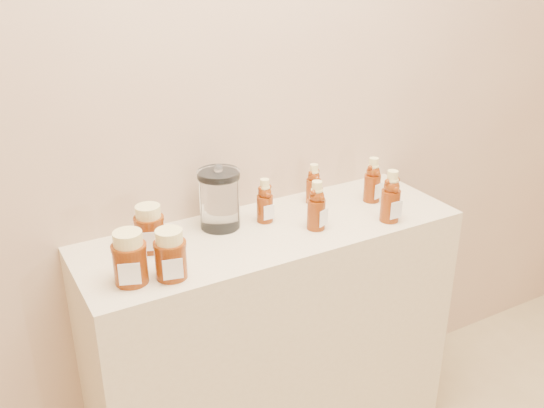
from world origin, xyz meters
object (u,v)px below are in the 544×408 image
bear_bottle_front_left (317,202)px  honey_jar_left (130,257)px  display_table (273,348)px  glass_canister (219,197)px  bear_bottle_back_left (265,198)px

bear_bottle_front_left → honey_jar_left: 0.59m
display_table → glass_canister: glass_canister is taller
display_table → honey_jar_left: bearing=-169.3°
bear_bottle_front_left → honey_jar_left: bear_bottle_front_left is taller
bear_bottle_front_left → glass_canister: (-0.25, 0.16, 0.01)m
glass_canister → bear_bottle_back_left: bearing=-13.6°
honey_jar_left → glass_canister: 0.39m
display_table → bear_bottle_front_left: bear_bottle_front_left is taller
display_table → honey_jar_left: (-0.47, -0.09, 0.52)m
display_table → bear_bottle_back_left: 0.53m
display_table → bear_bottle_front_left: (0.12, -0.06, 0.54)m
bear_bottle_back_left → display_table: bearing=-95.9°
bear_bottle_front_left → honey_jar_left: size_ratio=1.21×
honey_jar_left → glass_canister: glass_canister is taller
bear_bottle_front_left → display_table: bearing=133.0°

